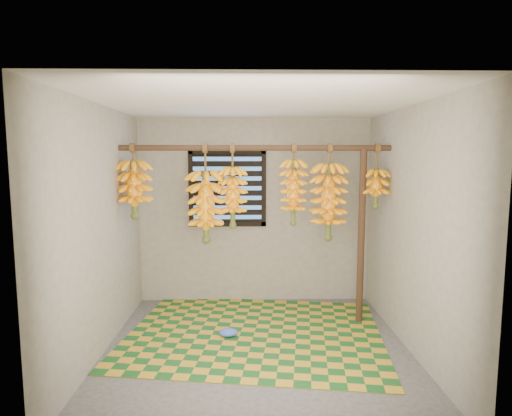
{
  "coord_description": "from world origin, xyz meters",
  "views": [
    {
      "loc": [
        -0.1,
        -4.05,
        1.89
      ],
      "look_at": [
        0.0,
        0.55,
        1.35
      ],
      "focal_mm": 30.0,
      "sensor_mm": 36.0,
      "label": 1
    }
  ],
  "objects_px": {
    "banana_bunch_a": "(134,189)",
    "plastic_bag": "(228,332)",
    "banana_bunch_f": "(376,188)",
    "banana_bunch_e": "(329,202)",
    "woven_mat": "(255,333)",
    "support_post": "(361,237)",
    "banana_bunch_b": "(206,207)",
    "banana_bunch_c": "(233,197)",
    "banana_bunch_d": "(293,192)"
  },
  "relations": [
    {
      "from": "banana_bunch_e",
      "to": "banana_bunch_a",
      "type": "bearing_deg",
      "value": -180.0
    },
    {
      "from": "support_post",
      "to": "banana_bunch_b",
      "type": "relative_size",
      "value": 1.82
    },
    {
      "from": "banana_bunch_c",
      "to": "banana_bunch_d",
      "type": "xyz_separation_m",
      "value": [
        0.68,
        0.0,
        0.05
      ]
    },
    {
      "from": "plastic_bag",
      "to": "banana_bunch_a",
      "type": "xyz_separation_m",
      "value": [
        -1.05,
        0.4,
        1.49
      ]
    },
    {
      "from": "woven_mat",
      "to": "banana_bunch_e",
      "type": "bearing_deg",
      "value": 20.22
    },
    {
      "from": "banana_bunch_e",
      "to": "banana_bunch_f",
      "type": "bearing_deg",
      "value": 0.0
    },
    {
      "from": "support_post",
      "to": "banana_bunch_f",
      "type": "bearing_deg",
      "value": 0.0
    },
    {
      "from": "banana_bunch_a",
      "to": "banana_bunch_b",
      "type": "height_order",
      "value": "same"
    },
    {
      "from": "banana_bunch_a",
      "to": "plastic_bag",
      "type": "bearing_deg",
      "value": -20.97
    },
    {
      "from": "banana_bunch_b",
      "to": "banana_bunch_d",
      "type": "xyz_separation_m",
      "value": [
        0.98,
        0.0,
        0.16
      ]
    },
    {
      "from": "woven_mat",
      "to": "banana_bunch_c",
      "type": "xyz_separation_m",
      "value": [
        -0.24,
        0.31,
        1.45
      ]
    },
    {
      "from": "support_post",
      "to": "plastic_bag",
      "type": "bearing_deg",
      "value": -164.95
    },
    {
      "from": "plastic_bag",
      "to": "banana_bunch_f",
      "type": "bearing_deg",
      "value": 13.74
    },
    {
      "from": "plastic_bag",
      "to": "banana_bunch_b",
      "type": "relative_size",
      "value": 0.18
    },
    {
      "from": "support_post",
      "to": "banana_bunch_b",
      "type": "xyz_separation_m",
      "value": [
        -1.76,
        0.0,
        0.35
      ]
    },
    {
      "from": "woven_mat",
      "to": "banana_bunch_c",
      "type": "relative_size",
      "value": 2.89
    },
    {
      "from": "plastic_bag",
      "to": "banana_bunch_e",
      "type": "xyz_separation_m",
      "value": [
        1.12,
        0.4,
        1.35
      ]
    },
    {
      "from": "support_post",
      "to": "banana_bunch_c",
      "type": "distance_m",
      "value": 1.53
    },
    {
      "from": "woven_mat",
      "to": "banana_bunch_a",
      "type": "bearing_deg",
      "value": 166.94
    },
    {
      "from": "support_post",
      "to": "banana_bunch_d",
      "type": "bearing_deg",
      "value": 180.0
    },
    {
      "from": "banana_bunch_c",
      "to": "woven_mat",
      "type": "bearing_deg",
      "value": -52.34
    },
    {
      "from": "banana_bunch_b",
      "to": "banana_bunch_f",
      "type": "bearing_deg",
      "value": 0.0
    },
    {
      "from": "support_post",
      "to": "banana_bunch_c",
      "type": "xyz_separation_m",
      "value": [
        -1.46,
        -0.0,
        0.46
      ]
    },
    {
      "from": "plastic_bag",
      "to": "banana_bunch_a",
      "type": "height_order",
      "value": "banana_bunch_a"
    },
    {
      "from": "plastic_bag",
      "to": "banana_bunch_f",
      "type": "distance_m",
      "value": 2.27
    },
    {
      "from": "banana_bunch_b",
      "to": "banana_bunch_a",
      "type": "bearing_deg",
      "value": 180.0
    },
    {
      "from": "support_post",
      "to": "banana_bunch_b",
      "type": "height_order",
      "value": "banana_bunch_b"
    },
    {
      "from": "plastic_bag",
      "to": "banana_bunch_d",
      "type": "height_order",
      "value": "banana_bunch_d"
    },
    {
      "from": "woven_mat",
      "to": "banana_bunch_b",
      "type": "relative_size",
      "value": 2.45
    },
    {
      "from": "plastic_bag",
      "to": "banana_bunch_c",
      "type": "height_order",
      "value": "banana_bunch_c"
    },
    {
      "from": "banana_bunch_a",
      "to": "banana_bunch_d",
      "type": "relative_size",
      "value": 0.9
    },
    {
      "from": "support_post",
      "to": "woven_mat",
      "type": "relative_size",
      "value": 0.74
    },
    {
      "from": "banana_bunch_d",
      "to": "banana_bunch_e",
      "type": "distance_m",
      "value": 0.41
    },
    {
      "from": "plastic_bag",
      "to": "support_post",
      "type": "bearing_deg",
      "value": 15.05
    },
    {
      "from": "plastic_bag",
      "to": "banana_bunch_e",
      "type": "bearing_deg",
      "value": 19.81
    },
    {
      "from": "banana_bunch_b",
      "to": "banana_bunch_d",
      "type": "height_order",
      "value": "same"
    },
    {
      "from": "woven_mat",
      "to": "banana_bunch_d",
      "type": "bearing_deg",
      "value": 35.08
    },
    {
      "from": "plastic_bag",
      "to": "banana_bunch_a",
      "type": "distance_m",
      "value": 1.87
    },
    {
      "from": "plastic_bag",
      "to": "banana_bunch_b",
      "type": "xyz_separation_m",
      "value": [
        -0.26,
        0.4,
        1.3
      ]
    },
    {
      "from": "banana_bunch_e",
      "to": "banana_bunch_f",
      "type": "xyz_separation_m",
      "value": [
        0.53,
        0.0,
        0.15
      ]
    },
    {
      "from": "plastic_bag",
      "to": "banana_bunch_a",
      "type": "relative_size",
      "value": 0.24
    },
    {
      "from": "banana_bunch_d",
      "to": "banana_bunch_e",
      "type": "bearing_deg",
      "value": 0.0
    },
    {
      "from": "banana_bunch_a",
      "to": "banana_bunch_f",
      "type": "distance_m",
      "value": 2.7
    },
    {
      "from": "banana_bunch_a",
      "to": "banana_bunch_e",
      "type": "distance_m",
      "value": 2.18
    },
    {
      "from": "woven_mat",
      "to": "banana_bunch_e",
      "type": "distance_m",
      "value": 1.66
    },
    {
      "from": "plastic_bag",
      "to": "banana_bunch_e",
      "type": "height_order",
      "value": "banana_bunch_e"
    },
    {
      "from": "woven_mat",
      "to": "banana_bunch_c",
      "type": "distance_m",
      "value": 1.5
    },
    {
      "from": "banana_bunch_c",
      "to": "banana_bunch_e",
      "type": "bearing_deg",
      "value": 0.0
    },
    {
      "from": "banana_bunch_c",
      "to": "banana_bunch_d",
      "type": "bearing_deg",
      "value": 0.0
    },
    {
      "from": "banana_bunch_e",
      "to": "banana_bunch_f",
      "type": "height_order",
      "value": "same"
    }
  ]
}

